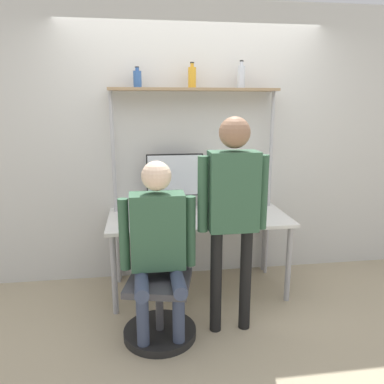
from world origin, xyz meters
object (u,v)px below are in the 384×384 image
(monitor, at_px, (175,178))
(person_seated, at_px, (158,238))
(office_chair, at_px, (160,300))
(bottle_amber, at_px, (192,77))
(cell_phone, at_px, (177,224))
(bottle_clear, at_px, (241,76))
(laptop, at_px, (148,215))
(bottle_blue, at_px, (137,79))
(person_standing, at_px, (233,200))

(monitor, height_order, person_seated, person_seated)
(monitor, height_order, office_chair, monitor)
(monitor, xyz_separation_m, office_chair, (-0.21, -0.91, -0.77))
(bottle_amber, bearing_deg, monitor, -173.74)
(office_chair, bearing_deg, cell_phone, 67.50)
(person_seated, height_order, bottle_clear, bottle_clear)
(monitor, bearing_deg, bottle_clear, 1.68)
(person_seated, bearing_deg, laptop, 95.81)
(laptop, relative_size, office_chair, 0.37)
(cell_phone, height_order, bottle_clear, bottle_clear)
(laptop, bearing_deg, monitor, 54.42)
(office_chair, bearing_deg, bottle_clear, 47.57)
(cell_phone, bearing_deg, laptop, 161.19)
(cell_phone, distance_m, bottle_clear, 1.50)
(cell_phone, xyz_separation_m, bottle_blue, (-0.30, 0.49, 1.23))
(person_standing, bearing_deg, bottle_blue, 125.26)
(person_seated, bearing_deg, cell_phone, 68.53)
(monitor, distance_m, person_seated, 1.01)
(office_chair, relative_size, person_standing, 0.55)
(cell_phone, relative_size, bottle_blue, 0.82)
(monitor, bearing_deg, laptop, -125.58)
(office_chair, height_order, person_standing, person_standing)
(monitor, xyz_separation_m, bottle_blue, (-0.33, 0.02, 0.92))
(laptop, xyz_separation_m, person_seated, (0.06, -0.56, -0.00))
(office_chair, bearing_deg, laptop, 97.34)
(monitor, bearing_deg, bottle_blue, 176.77)
(monitor, distance_m, bottle_blue, 0.98)
(bottle_clear, bearing_deg, cell_phone, -143.58)
(office_chair, bearing_deg, bottle_amber, 67.61)
(bottle_clear, bearing_deg, office_chair, -132.43)
(cell_phone, distance_m, bottle_blue, 1.35)
(cell_phone, bearing_deg, person_standing, -50.72)
(person_standing, xyz_separation_m, bottle_blue, (-0.67, 0.94, 0.91))
(office_chair, xyz_separation_m, bottle_amber, (0.38, 0.92, 1.71))
(person_standing, bearing_deg, laptop, 138.96)
(cell_phone, bearing_deg, monitor, 86.13)
(bottle_blue, bearing_deg, monitor, -3.23)
(cell_phone, relative_size, bottle_amber, 0.66)
(cell_phone, xyz_separation_m, person_seated, (-0.19, -0.48, 0.06))
(person_seated, bearing_deg, office_chair, 78.76)
(cell_phone, height_order, bottle_blue, bottle_blue)
(laptop, bearing_deg, office_chair, -82.66)
(cell_phone, relative_size, bottle_clear, 0.60)
(laptop, xyz_separation_m, bottle_clear, (0.91, 0.41, 1.19))
(person_seated, relative_size, person_standing, 0.82)
(bottle_blue, height_order, bottle_clear, bottle_clear)
(monitor, relative_size, bottle_clear, 2.19)
(person_seated, distance_m, bottle_clear, 1.76)
(bottle_amber, bearing_deg, bottle_clear, -0.00)
(bottle_blue, relative_size, bottle_amber, 0.80)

